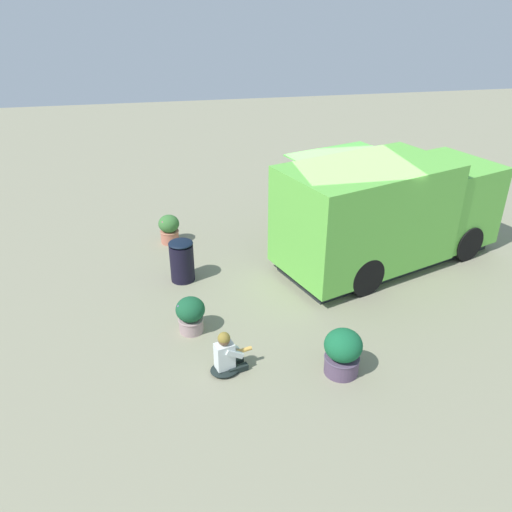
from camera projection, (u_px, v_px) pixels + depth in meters
ground_plane at (342, 263)px, 12.40m from camera, size 40.00×40.00×0.00m
food_truck at (388, 214)px, 11.96m from camera, size 3.74×5.78×2.49m
person_customer at (226, 356)px, 8.80m from camera, size 0.56×0.81×0.82m
planter_flowering_near at (191, 314)px, 9.81m from camera, size 0.56×0.56×0.73m
planter_flowering_far at (343, 352)px, 8.73m from camera, size 0.65×0.65×0.85m
planter_flowering_side at (169, 228)px, 13.21m from camera, size 0.53×0.53×0.75m
trash_bin at (182, 260)px, 11.48m from camera, size 0.55×0.55×0.97m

